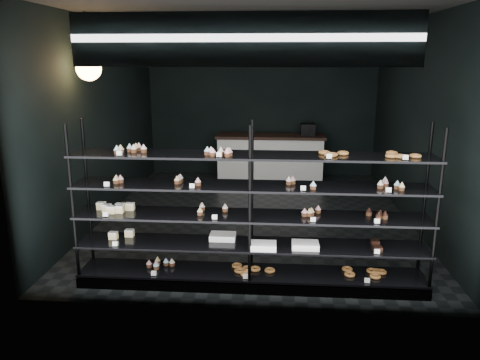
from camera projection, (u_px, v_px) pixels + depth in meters
The scene contains 5 objects.
room at pixel (256, 121), 7.46m from camera, with size 5.01×6.01×3.20m.
display_shelf at pixel (248, 234), 5.34m from camera, with size 4.00×0.50×1.91m.
signage at pixel (244, 39), 4.35m from camera, with size 3.30×0.05×0.50m.
pendant_lamp at pixel (89, 68), 6.25m from camera, with size 0.34×0.34×0.90m.
service_counter at pixel (271, 157), 10.14m from camera, with size 2.32×0.65×1.23m.
Camera 1 is at (0.30, -7.46, 2.59)m, focal length 35.00 mm.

